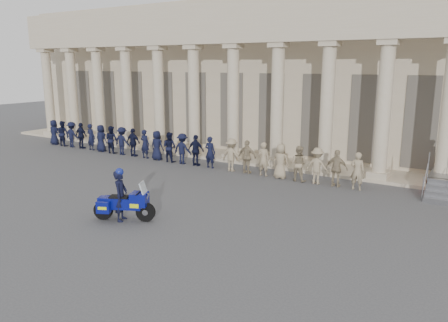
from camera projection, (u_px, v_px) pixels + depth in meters
ground at (155, 203)px, 16.85m from camera, size 90.00×90.00×0.00m
building at (305, 76)px, 28.03m from camera, size 40.00×12.50×9.00m
officer_rank at (168, 147)px, 23.86m from camera, size 20.74×0.62×1.64m
motorcycle at (125, 204)px, 14.89m from camera, size 2.03×1.33×1.39m
rider at (121, 195)px, 14.84m from camera, size 0.65×0.76×1.85m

